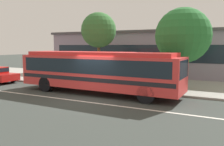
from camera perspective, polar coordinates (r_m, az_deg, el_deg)
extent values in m
plane|color=#363D38|center=(13.90, -4.89, -6.18)|extent=(120.00, 120.00, 0.00)
cube|color=#9F9D93|center=(19.92, 5.54, -2.13)|extent=(60.00, 8.00, 0.12)
cube|color=silver|center=(13.25, -6.73, -6.83)|extent=(56.00, 0.16, 0.01)
cube|color=red|center=(15.15, -3.45, 0.37)|extent=(10.78, 2.64, 2.01)
cube|color=red|center=(15.07, -3.48, 4.62)|extent=(9.92, 2.33, 0.24)
cube|color=#19232D|center=(15.11, -3.46, 1.88)|extent=(10.14, 2.66, 0.88)
cube|color=black|center=(15.20, -3.44, -0.99)|extent=(10.57, 2.66, 0.24)
cube|color=#19232D|center=(13.15, 16.71, 0.91)|extent=(0.16, 2.14, 0.96)
cylinder|color=black|center=(14.77, 11.01, -3.55)|extent=(1.01, 0.30, 1.00)
cylinder|color=black|center=(12.76, 8.14, -5.09)|extent=(1.01, 0.30, 1.00)
cylinder|color=black|center=(18.12, -10.94, -1.68)|extent=(1.01, 0.30, 1.00)
cylinder|color=black|center=(16.52, -15.64, -2.60)|extent=(1.01, 0.30, 1.00)
cylinder|color=black|center=(21.64, -22.66, -1.22)|extent=(0.64, 0.22, 0.64)
cylinder|color=#766252|center=(18.07, 1.11, -1.35)|extent=(0.14, 0.14, 0.90)
cylinder|color=#766252|center=(18.20, 1.38, -1.29)|extent=(0.14, 0.14, 0.90)
cylinder|color=purple|center=(18.05, 1.25, 0.97)|extent=(0.38, 0.38, 0.55)
sphere|color=#C5848C|center=(18.02, 1.26, 2.21)|extent=(0.23, 0.23, 0.23)
cylinder|color=gray|center=(15.68, 11.04, -0.08)|extent=(0.08, 0.08, 2.32)
cube|color=yellow|center=(15.60, 11.12, 3.42)|extent=(0.11, 0.44, 0.56)
cylinder|color=brown|center=(20.61, -3.19, 2.86)|extent=(0.26, 0.26, 3.22)
sphere|color=#366E34|center=(20.61, -3.23, 10.25)|extent=(2.99, 2.99, 2.99)
cylinder|color=brown|center=(16.83, 16.40, 0.24)|extent=(0.35, 0.35, 2.33)
sphere|color=#2A7232|center=(16.74, 16.68, 8.63)|extent=(3.70, 3.70, 3.70)
cube|color=gray|center=(26.55, 8.69, 4.52)|extent=(19.78, 7.96, 4.29)
cube|color=#19232D|center=(22.78, 5.51, 4.78)|extent=(18.20, 0.04, 1.54)
cube|color=#474246|center=(26.57, 8.77, 9.41)|extent=(20.18, 8.36, 0.24)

